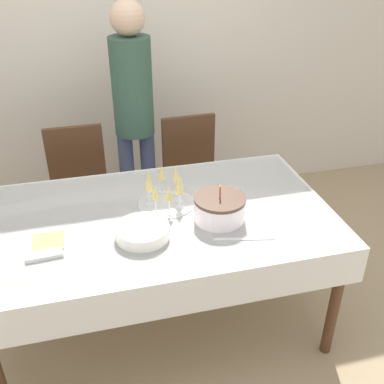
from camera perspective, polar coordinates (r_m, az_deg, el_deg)
The scene contains 12 objects.
ground_plane at distance 2.92m, azimuth -3.69°, elevation -15.69°, with size 12.00×12.00×0.00m, color tan.
wall_back at distance 3.69m, azimuth -9.39°, elevation 18.19°, with size 8.00×0.05×2.70m.
dining_table at distance 2.48m, azimuth -4.20°, elevation -4.83°, with size 1.87×1.09×0.77m.
dining_chair_far_left at distance 3.28m, azimuth -14.02°, elevation 0.39°, with size 0.42×0.42×0.94m.
dining_chair_far_right at distance 3.36m, azimuth 0.08°, elevation 2.12°, with size 0.44×0.44×0.94m.
birthday_cake at distance 2.36m, azimuth 3.52°, elevation -2.08°, with size 0.27×0.27×0.21m.
champagne_tray at distance 2.48m, azimuth -3.42°, elevation 0.33°, with size 0.32×0.32×0.18m.
plate_stack_main at distance 2.25m, azimuth -6.31°, elevation -5.02°, with size 0.27×0.27×0.06m.
cake_knife at distance 2.25m, azimuth 6.68°, elevation -5.95°, with size 0.30×0.08×0.00m.
fork_pile at distance 2.23m, azimuth -18.23°, elevation -7.61°, with size 0.17×0.07×0.02m.
napkin_pile at distance 2.32m, azimuth -17.79°, elevation -6.04°, with size 0.15×0.15×0.01m.
person_standing at distance 3.21m, azimuth -7.47°, elevation 11.05°, with size 0.28×0.28×1.74m.
Camera 1 is at (-0.32, -2.01, 2.10)m, focal length 42.00 mm.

